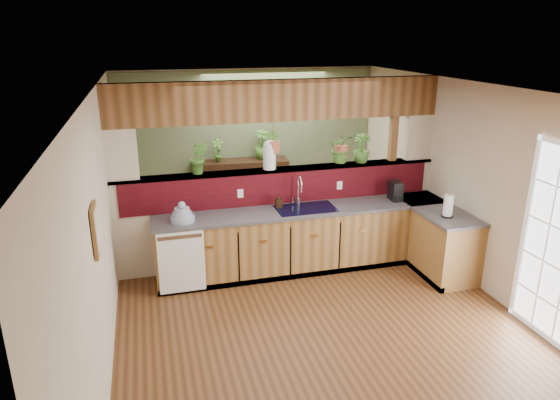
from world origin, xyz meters
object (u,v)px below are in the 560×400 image
object	(u,v)px
dish_stack	(182,215)
paper_towel	(448,206)
faucet	(299,190)
shelving_console	(241,190)
coffee_maker	(396,192)
glass_jar	(269,155)
soap_dispenser	(279,201)

from	to	relation	value
dish_stack	paper_towel	xyz separation A→B (m)	(3.35, -0.74, 0.06)
faucet	shelving_console	bearing A→B (deg)	101.10
coffee_maker	shelving_console	xyz separation A→B (m)	(-1.82, 2.27, -0.53)
dish_stack	glass_jar	bearing A→B (deg)	18.90
faucet	coffee_maker	distance (m)	1.42
faucet	shelving_console	distance (m)	2.24
faucet	soap_dispenser	world-z (taller)	faucet
dish_stack	coffee_maker	bearing A→B (deg)	1.10
glass_jar	faucet	bearing A→B (deg)	-30.69
glass_jar	paper_towel	bearing A→B (deg)	-29.20
paper_towel	shelving_console	xyz separation A→B (m)	(-2.15, 3.07, -0.54)
faucet	coffee_maker	world-z (taller)	faucet
faucet	paper_towel	world-z (taller)	faucet
dish_stack	paper_towel	bearing A→B (deg)	-12.49
dish_stack	faucet	bearing A→B (deg)	7.56
dish_stack	glass_jar	xyz separation A→B (m)	(1.25, 0.43, 0.61)
glass_jar	dish_stack	bearing A→B (deg)	-161.10
coffee_maker	glass_jar	distance (m)	1.89
dish_stack	shelving_console	distance (m)	2.66
faucet	glass_jar	distance (m)	0.63
faucet	shelving_console	xyz separation A→B (m)	(-0.41, 2.11, -0.63)
dish_stack	coffee_maker	world-z (taller)	coffee_maker
soap_dispenser	coffee_maker	world-z (taller)	coffee_maker
faucet	soap_dispenser	distance (m)	0.32
faucet	glass_jar	size ratio (longest dim) A/B	1.05
soap_dispenser	dish_stack	bearing A→B (deg)	-172.01
dish_stack	paper_towel	size ratio (longest dim) A/B	0.96
glass_jar	shelving_console	size ratio (longest dim) A/B	0.24
soap_dispenser	shelving_console	world-z (taller)	soap_dispenser
shelving_console	dish_stack	bearing A→B (deg)	-112.41
soap_dispenser	coffee_maker	distance (m)	1.70
paper_towel	glass_jar	xyz separation A→B (m)	(-2.10, 1.17, 0.55)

